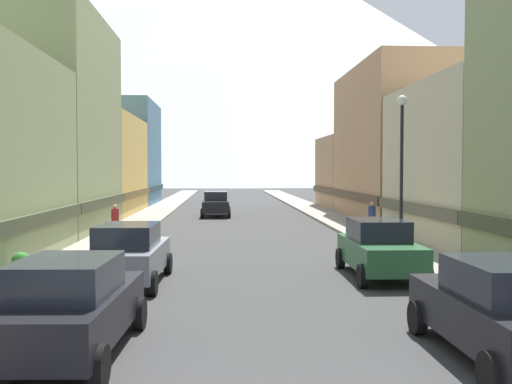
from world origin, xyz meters
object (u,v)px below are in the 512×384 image
pedestrian_0 (115,222)px  streetlamp_right (402,152)px  car_left_1 (129,254)px  potted_plant_0 (21,265)px  car_right_0 (502,310)px  car_left_0 (70,306)px  car_right_1 (379,248)px  pedestrian_1 (372,219)px  car_driving_0 (216,204)px

pedestrian_0 → streetlamp_right: size_ratio=0.26×
car_left_1 → pedestrian_0: (-2.45, 11.23, -0.05)m
pedestrian_0 → streetlamp_right: 14.21m
streetlamp_right → pedestrian_0: bearing=146.8°
potted_plant_0 → car_right_0: bearing=-35.1°
car_left_0 → car_right_1: size_ratio=1.01×
car_right_0 → pedestrian_0: size_ratio=2.89×
car_right_1 → car_right_0: bearing=-90.0°
car_right_1 → pedestrian_0: bearing=134.0°
potted_plant_0 → pedestrian_0: size_ratio=0.51×
car_right_1 → streetlamp_right: size_ratio=0.75×
car_left_0 → pedestrian_1: (10.05, 17.84, -0.01)m
car_left_0 → car_right_0: bearing=-5.2°
potted_plant_0 → pedestrian_0: 10.90m
car_right_1 → streetlamp_right: bearing=61.2°
streetlamp_right → car_right_0: bearing=-98.1°
car_driving_0 → car_right_0: bearing=-80.4°
car_left_1 → streetlamp_right: 10.32m
car_left_0 → car_left_1: 6.53m
pedestrian_0 → streetlamp_right: streetlamp_right is taller
car_left_1 → pedestrian_1: size_ratio=2.76×
streetlamp_right → car_right_1: bearing=-118.8°
potted_plant_0 → car_right_1: bearing=2.5°
car_right_0 → pedestrian_1: bearing=82.5°
car_right_0 → potted_plant_0: car_right_0 is taller
car_right_0 → car_driving_0: bearing=99.6°
car_right_0 → pedestrian_0: 21.02m
car_right_0 → car_right_1: size_ratio=1.00×
car_left_0 → potted_plant_0: car_left_0 is taller
pedestrian_0 → pedestrian_1: 12.50m
car_right_0 → car_left_0: bearing=174.8°
car_left_0 → potted_plant_0: size_ratio=5.74×
car_right_1 → pedestrian_0: (-10.05, 10.39, -0.05)m
car_left_0 → car_right_0: size_ratio=1.02×
car_driving_0 → potted_plant_0: bearing=-102.5°
car_right_1 → car_driving_0: 24.52m
streetlamp_right → car_driving_0: bearing=108.2°
car_left_1 → pedestrian_1: 15.13m
car_left_0 → pedestrian_1: bearing=60.6°
car_left_1 → car_driving_0: size_ratio=1.01×
car_left_0 → potted_plant_0: (-3.20, 6.89, -0.36)m
car_left_1 → car_right_1: size_ratio=1.01×
pedestrian_0 → car_right_1: bearing=-46.0°
car_left_0 → potted_plant_0: bearing=114.9°
car_right_0 → pedestrian_0: car_right_0 is taller
potted_plant_0 → pedestrian_1: bearing=39.6°
car_left_0 → potted_plant_0: 7.61m
car_left_0 → car_right_1: same height
car_driving_0 → pedestrian_0: 14.31m
car_left_1 → car_right_0: (7.60, -7.23, 0.00)m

